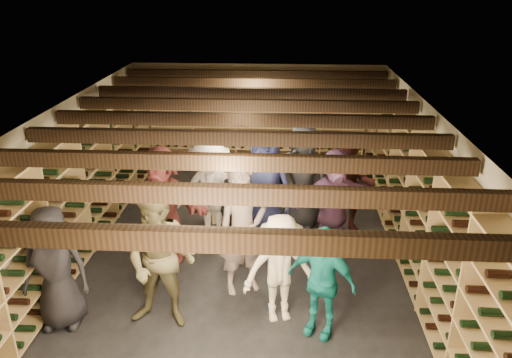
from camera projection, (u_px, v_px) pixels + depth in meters
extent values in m
plane|color=black|center=(243.00, 256.00, 7.98)|extent=(8.00, 8.00, 0.00)
cube|color=#B9AE90|center=(257.00, 118.00, 11.22)|extent=(5.50, 0.02, 2.40)
cube|color=#B9AE90|center=(65.00, 184.00, 7.67)|extent=(0.02, 8.00, 2.40)
cube|color=#B9AE90|center=(428.00, 192.00, 7.38)|extent=(0.02, 8.00, 2.40)
cube|color=beige|center=(242.00, 110.00, 7.07)|extent=(5.50, 8.00, 0.01)
cube|color=black|center=(204.00, 240.00, 3.89)|extent=(5.40, 0.12, 0.18)
cube|color=black|center=(218.00, 194.00, 4.70)|extent=(5.40, 0.12, 0.18)
cube|color=black|center=(228.00, 162.00, 5.51)|extent=(5.40, 0.12, 0.18)
cube|color=black|center=(236.00, 138.00, 6.32)|extent=(5.40, 0.12, 0.18)
cube|color=black|center=(242.00, 120.00, 7.12)|extent=(5.40, 0.12, 0.18)
cube|color=black|center=(246.00, 105.00, 7.93)|extent=(5.40, 0.12, 0.18)
cube|color=black|center=(250.00, 93.00, 8.74)|extent=(5.40, 0.12, 0.18)
cube|color=black|center=(253.00, 83.00, 9.55)|extent=(5.40, 0.12, 0.18)
cube|color=black|center=(256.00, 75.00, 10.36)|extent=(5.40, 0.12, 0.18)
cube|color=#A1834E|center=(77.00, 191.00, 7.71)|extent=(0.32, 7.50, 2.15)
cube|color=#A1834E|center=(414.00, 199.00, 7.43)|extent=(0.32, 7.50, 2.15)
cube|color=#A1834E|center=(257.00, 125.00, 11.11)|extent=(4.70, 0.30, 2.15)
cube|color=tan|center=(223.00, 215.00, 9.17)|extent=(0.58, 0.47, 0.17)
cube|color=tan|center=(223.00, 207.00, 9.11)|extent=(0.58, 0.47, 0.17)
cube|color=tan|center=(222.00, 198.00, 9.05)|extent=(0.58, 0.47, 0.17)
cube|color=tan|center=(222.00, 189.00, 8.98)|extent=(0.58, 0.47, 0.17)
cube|color=tan|center=(222.00, 181.00, 8.92)|extent=(0.58, 0.47, 0.17)
cube|color=tan|center=(276.00, 216.00, 9.12)|extent=(0.51, 0.35, 0.17)
cube|color=tan|center=(276.00, 208.00, 9.06)|extent=(0.51, 0.35, 0.17)
cube|color=tan|center=(276.00, 199.00, 8.99)|extent=(0.51, 0.35, 0.17)
cube|color=tan|center=(278.00, 216.00, 9.12)|extent=(0.57, 0.45, 0.17)
imported|color=black|center=(55.00, 268.00, 6.15)|extent=(0.86, 0.61, 1.65)
imported|color=black|center=(238.00, 209.00, 7.73)|extent=(0.69, 0.55, 1.64)
imported|color=brown|center=(161.00, 261.00, 6.12)|extent=(0.97, 0.80, 1.85)
imported|color=beige|center=(280.00, 269.00, 6.27)|extent=(1.07, 0.77, 1.49)
imported|color=#138584|center=(321.00, 281.00, 6.03)|extent=(0.94, 0.69, 1.49)
imported|color=brown|center=(162.00, 204.00, 7.66)|extent=(1.79, 1.03, 1.84)
imported|color=#20254F|center=(265.00, 188.00, 8.14)|extent=(1.08, 0.89, 1.91)
imported|color=gray|center=(243.00, 230.00, 6.80)|extent=(0.82, 0.70, 1.90)
imported|color=#491C18|center=(349.00, 185.00, 8.43)|extent=(0.99, 0.85, 1.77)
imported|color=#BBB1A9|center=(210.00, 193.00, 8.03)|extent=(1.33, 0.95, 1.85)
imported|color=#254427|center=(270.00, 181.00, 8.68)|extent=(0.99, 0.41, 1.70)
imported|color=#885388|center=(334.00, 200.00, 7.98)|extent=(1.64, 1.01, 1.69)
imported|color=#323338|center=(302.00, 177.00, 8.65)|extent=(1.06, 0.86, 1.87)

